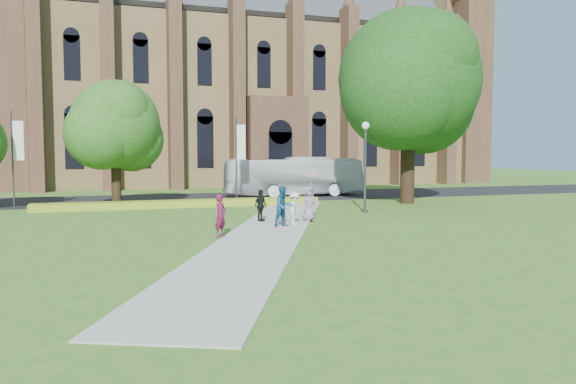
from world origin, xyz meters
name	(u,v)px	position (x,y,z in m)	size (l,w,h in m)	color
ground	(276,234)	(0.00, 0.00, 0.00)	(160.00, 160.00, 0.00)	#32641E
road	(196,198)	(0.00, 20.00, 0.01)	(160.00, 10.00, 0.02)	black
footpath	(269,230)	(0.00, 1.00, 0.02)	(3.20, 30.00, 0.04)	#B2B2A8
flower_hedge	(183,204)	(-2.00, 13.20, 0.23)	(18.00, 1.40, 0.45)	gold
cathedral	(253,69)	(10.00, 39.73, 12.98)	(52.60, 18.25, 28.00)	brown
streetlamp	(365,156)	(7.50, 6.50, 3.30)	(0.44, 0.44, 5.24)	#38383D
large_tree	(409,80)	(13.00, 11.00, 8.37)	(9.60, 9.60, 13.20)	#332114
street_tree_1	(115,125)	(-6.00, 14.50, 5.22)	(5.60, 5.60, 8.05)	#332114
banner_pole_0	(238,154)	(2.11, 15.20, 3.39)	(0.70, 0.10, 6.00)	#38383D
banner_pole_1	(15,154)	(-11.89, 15.20, 3.39)	(0.70, 0.10, 6.00)	#38383D
tour_coach	(295,177)	(7.74, 19.26, 1.57)	(2.61, 11.16, 3.11)	white
pedestrian_0	(221,216)	(-2.46, -0.29, 0.91)	(0.63, 0.41, 1.73)	#5C1533
pedestrian_1	(283,206)	(1.00, 1.99, 0.98)	(0.91, 0.71, 1.88)	navy
pedestrian_2	(295,208)	(1.70, 2.35, 0.82)	(1.01, 0.58, 1.56)	silver
pedestrian_3	(260,205)	(0.53, 4.17, 0.84)	(0.94, 0.39, 1.60)	black
pedestrian_4	(309,204)	(2.88, 3.50, 0.89)	(0.83, 0.54, 1.70)	gray
parasol	(312,181)	(3.06, 3.60, 2.06)	(0.72, 0.72, 0.64)	pink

